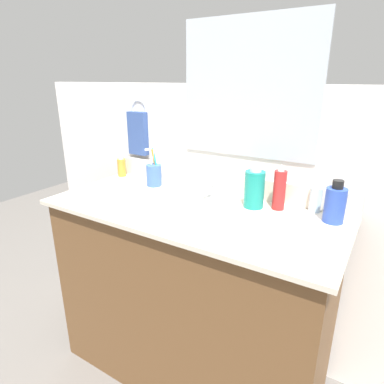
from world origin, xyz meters
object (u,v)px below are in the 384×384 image
Objects in this scene: hand_towel at (138,133)px; cup_blue_plastic at (154,174)px; bottle_gel_clear at (315,199)px; faucet at (213,192)px; bottle_oil_amber at (122,167)px; bottle_spray_red at (279,189)px; bottle_mouthwash_teal at (254,189)px; bottle_shampoo_blue at (335,204)px.

cup_blue_plastic is (0.19, -0.12, -0.16)m from hand_towel.
bottle_gel_clear is (0.92, -0.05, -0.17)m from hand_towel.
cup_blue_plastic is at bearing 178.16° from faucet.
bottle_oil_amber is (-0.98, -0.03, -0.00)m from bottle_gel_clear.
faucet is 0.87× the size of bottle_spray_red.
hand_towel is 1.20× the size of bottle_spray_red.
bottle_gel_clear is at bearing 20.52° from bottle_mouthwash_teal.
bottle_mouthwash_teal is at bearing -1.15° from cup_blue_plastic.
bottle_gel_clear is 0.62× the size of cup_blue_plastic.
bottle_oil_amber is at bearing 178.78° from bottle_spray_red.
bottle_mouthwash_teal reaches higher than faucet.
cup_blue_plastic is at bearing -178.01° from bottle_spray_red.
faucet is at bearing -13.80° from hand_towel.
bottle_spray_red is 1.59× the size of bottle_gel_clear.
bottle_oil_amber is at bearing 178.10° from bottle_shampoo_blue.
faucet is 0.48m from bottle_shampoo_blue.
faucet is 0.58m from bottle_oil_amber.
hand_towel reaches higher than bottle_gel_clear.
bottle_spray_red is 0.14m from bottle_gel_clear.
hand_towel reaches higher than bottle_mouthwash_teal.
bottle_mouthwash_teal is (0.70, -0.13, -0.14)m from hand_towel.
bottle_mouthwash_teal is 0.92× the size of bottle_spray_red.
bottle_spray_red is 0.60m from cup_blue_plastic.
bottle_shampoo_blue is (0.21, -0.02, -0.01)m from bottle_spray_red.
cup_blue_plastic is at bearing -174.40° from bottle_gel_clear.
hand_towel is 0.28m from cup_blue_plastic.
bottle_oil_amber is at bearing -178.09° from bottle_gel_clear.
bottle_shampoo_blue is at bearing -4.66° from bottle_spray_red.
bottle_mouthwash_teal is 0.24m from bottle_gel_clear.
bottle_mouthwash_teal is 0.76m from bottle_oil_amber.
faucet is at bearing -1.84° from cup_blue_plastic.
bottle_shampoo_blue is at bearing -1.90° from bottle_oil_amber.
bottle_shampoo_blue is 0.84× the size of cup_blue_plastic.
bottle_spray_red is at bearing -1.22° from bottle_oil_amber.
bottle_oil_amber is at bearing 176.28° from bottle_mouthwash_teal.
bottle_mouthwash_teal is at bearing 0.10° from faucet.
bottle_gel_clear is at bearing 139.74° from bottle_shampoo_blue.
bottle_shampoo_blue is 1.06m from bottle_oil_amber.
bottle_mouthwash_teal reaches higher than bottle_gel_clear.
bottle_mouthwash_teal is 1.52× the size of bottle_oil_amber.
bottle_spray_red is 0.85m from bottle_oil_amber.
hand_towel reaches higher than bottle_oil_amber.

